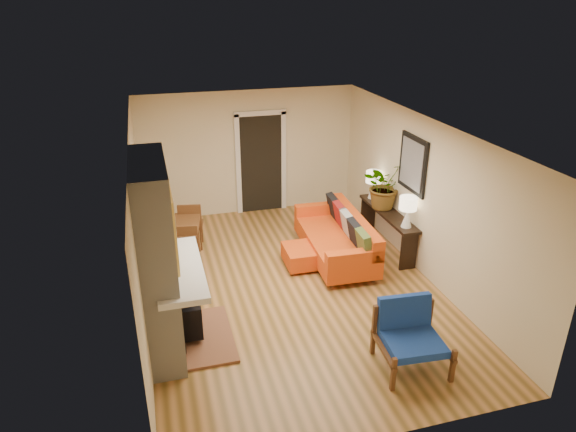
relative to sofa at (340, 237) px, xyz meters
name	(u,v)px	position (x,y,z in m)	size (l,w,h in m)	color
room_shell	(284,162)	(-0.49, 1.91, 0.86)	(6.50, 6.50, 6.50)	#BE8349
fireplace	(161,263)	(-3.10, -1.72, 0.86)	(1.09, 1.68, 2.60)	white
sofa	(340,237)	(0.00, 0.00, 0.00)	(1.04, 2.25, 0.87)	silver
ottoman	(305,255)	(-0.69, -0.14, -0.18)	(0.70, 0.70, 0.35)	silver
blue_chair	(409,331)	(-0.17, -2.91, 0.08)	(0.87, 0.86, 0.85)	brown
dining_table	(184,232)	(-2.67, 0.49, 0.22)	(0.93, 1.75, 0.92)	brown
console_table	(388,219)	(0.97, 0.11, 0.20)	(0.34, 1.85, 0.72)	black
lamp_near	(408,208)	(0.97, -0.57, 0.68)	(0.30, 0.30, 0.54)	white
lamp_far	(373,181)	(0.97, 0.81, 0.68)	(0.30, 0.30, 0.54)	white
houseplant	(384,185)	(0.96, 0.33, 0.78)	(0.79, 0.69, 0.88)	#1E5919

